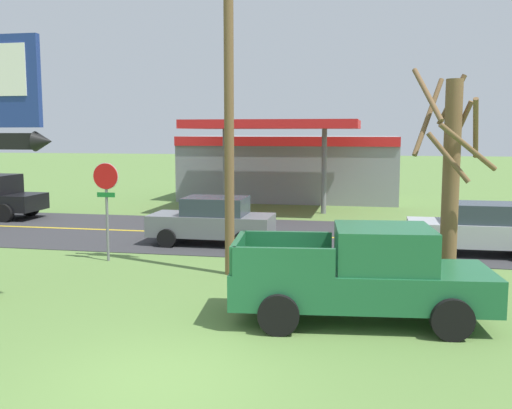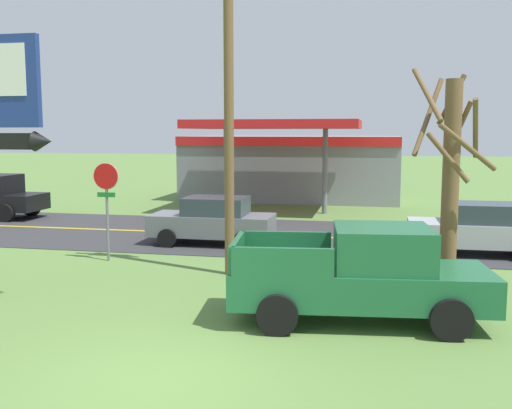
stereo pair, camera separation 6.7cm
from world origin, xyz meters
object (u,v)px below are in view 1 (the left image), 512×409
(bare_tree, at_px, (450,177))
(car_silver_mid_lane, at_px, (478,229))
(gas_station, at_px, (290,165))
(car_grey_near_lane, at_px, (213,221))
(pickup_green_parked_on_lawn, at_px, (363,275))
(utility_pole, at_px, (229,84))
(stop_sign, at_px, (106,194))

(bare_tree, height_order, car_silver_mid_lane, bare_tree)
(gas_station, distance_m, car_grey_near_lane, 14.24)
(pickup_green_parked_on_lawn, bearing_deg, utility_pole, 137.19)
(stop_sign, distance_m, gas_station, 17.60)
(utility_pole, relative_size, car_grey_near_lane, 2.29)
(pickup_green_parked_on_lawn, height_order, car_silver_mid_lane, pickup_green_parked_on_lawn)
(car_silver_mid_lane, bearing_deg, gas_station, 119.36)
(stop_sign, relative_size, car_grey_near_lane, 0.70)
(car_grey_near_lane, bearing_deg, bare_tree, -33.39)
(gas_station, height_order, car_silver_mid_lane, gas_station)
(pickup_green_parked_on_lawn, height_order, car_grey_near_lane, pickup_green_parked_on_lawn)
(car_silver_mid_lane, bearing_deg, utility_pole, -150.17)
(stop_sign, distance_m, utility_pole, 5.12)
(stop_sign, bearing_deg, car_silver_mid_lane, 15.96)
(stop_sign, relative_size, bare_tree, 0.55)
(utility_pole, bearing_deg, car_silver_mid_lane, 29.83)
(bare_tree, distance_m, car_grey_near_lane, 8.82)
(pickup_green_parked_on_lawn, bearing_deg, car_silver_mid_lane, 65.36)
(bare_tree, height_order, car_grey_near_lane, bare_tree)
(utility_pole, distance_m, car_grey_near_lane, 6.09)
(gas_station, xyz_separation_m, car_grey_near_lane, (-0.67, -14.18, -1.11))
(bare_tree, bearing_deg, utility_pole, 172.84)
(utility_pole, relative_size, bare_tree, 1.79)
(utility_pole, height_order, bare_tree, utility_pole)
(car_grey_near_lane, distance_m, car_silver_mid_lane, 8.65)
(gas_station, distance_m, pickup_green_parked_on_lawn, 22.09)
(utility_pole, relative_size, car_silver_mid_lane, 2.29)
(pickup_green_parked_on_lawn, relative_size, car_silver_mid_lane, 1.28)
(stop_sign, height_order, car_grey_near_lane, stop_sign)
(utility_pole, height_order, pickup_green_parked_on_lawn, utility_pole)
(stop_sign, xyz_separation_m, car_grey_near_lane, (2.38, 3.15, -1.20))
(stop_sign, xyz_separation_m, utility_pole, (3.99, -0.88, 3.08))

